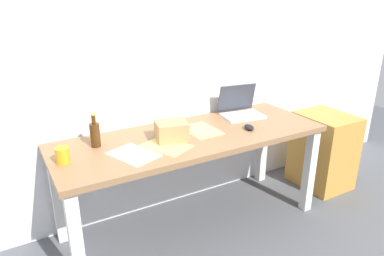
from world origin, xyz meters
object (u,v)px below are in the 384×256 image
at_px(laptop_right, 240,109).
at_px(computer_mouse, 249,127).
at_px(coffee_mug, 62,155).
at_px(desk, 192,147).
at_px(cardboard_box, 172,131).
at_px(filing_cabinet, 323,150).
at_px(beer_bottle, 95,134).

distance_m(laptop_right, computer_mouse, 0.32).
bearing_deg(coffee_mug, desk, 0.70).
bearing_deg(laptop_right, coffee_mug, -172.67).
bearing_deg(cardboard_box, coffee_mug, 179.91).
height_order(desk, coffee_mug, coffee_mug).
height_order(coffee_mug, filing_cabinet, coffee_mug).
xyz_separation_m(beer_bottle, coffee_mug, (-0.23, -0.14, -0.04)).
distance_m(desk, filing_cabinet, 1.36).
bearing_deg(cardboard_box, laptop_right, 14.49).
distance_m(laptop_right, filing_cabinet, 0.93).
bearing_deg(laptop_right, cardboard_box, -165.51).
bearing_deg(cardboard_box, filing_cabinet, -1.38).
height_order(computer_mouse, cardboard_box, cardboard_box).
bearing_deg(cardboard_box, desk, 4.08).
bearing_deg(filing_cabinet, cardboard_box, 178.62).
bearing_deg(laptop_right, desk, -162.52).
xyz_separation_m(cardboard_box, filing_cabinet, (1.49, -0.04, -0.46)).
distance_m(beer_bottle, cardboard_box, 0.50).
bearing_deg(beer_bottle, filing_cabinet, -5.23).
bearing_deg(beer_bottle, desk, -11.69).
height_order(beer_bottle, coffee_mug, beer_bottle).
bearing_deg(computer_mouse, desk, 176.17).
bearing_deg(computer_mouse, cardboard_box, -178.34).
distance_m(beer_bottle, coffee_mug, 0.28).
xyz_separation_m(desk, coffee_mug, (-0.87, -0.01, 0.14)).
distance_m(computer_mouse, cardboard_box, 0.59).
distance_m(beer_bottle, computer_mouse, 1.08).
xyz_separation_m(computer_mouse, coffee_mug, (-1.28, 0.11, 0.03)).
relative_size(laptop_right, coffee_mug, 3.66).
bearing_deg(computer_mouse, filing_cabinet, 16.20).
height_order(desk, filing_cabinet, desk).
xyz_separation_m(laptop_right, filing_cabinet, (0.78, -0.22, -0.45)).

